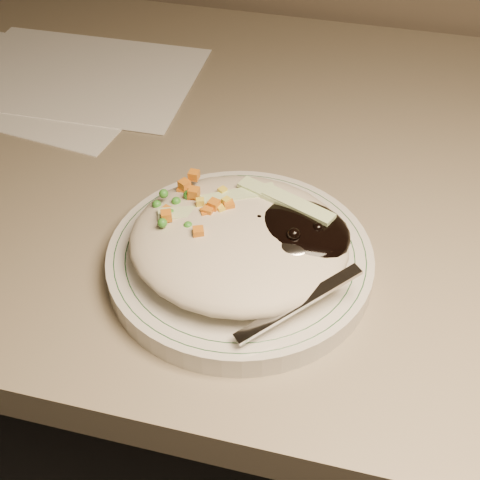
# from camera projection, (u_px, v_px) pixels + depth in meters

# --- Properties ---
(desk) EXTENTS (1.40, 0.70, 0.74)m
(desk) POSITION_uv_depth(u_px,v_px,m) (357.00, 296.00, 0.85)
(desk) COLOR gray
(desk) RESTS_ON ground
(plate) EXTENTS (0.24, 0.24, 0.02)m
(plate) POSITION_uv_depth(u_px,v_px,m) (240.00, 261.00, 0.60)
(plate) COLOR silver
(plate) RESTS_ON desk
(plate_rim) EXTENTS (0.23, 0.23, 0.00)m
(plate_rim) POSITION_uv_depth(u_px,v_px,m) (240.00, 253.00, 0.60)
(plate_rim) COLOR #144723
(plate_rim) RESTS_ON plate
(meal) EXTENTS (0.21, 0.19, 0.05)m
(meal) POSITION_uv_depth(u_px,v_px,m) (245.00, 237.00, 0.58)
(meal) COLOR #B9B096
(meal) RESTS_ON plate
(papers) EXTENTS (0.36, 0.27, 0.00)m
(papers) POSITION_uv_depth(u_px,v_px,m) (58.00, 80.00, 0.86)
(papers) COLOR white
(papers) RESTS_ON desk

